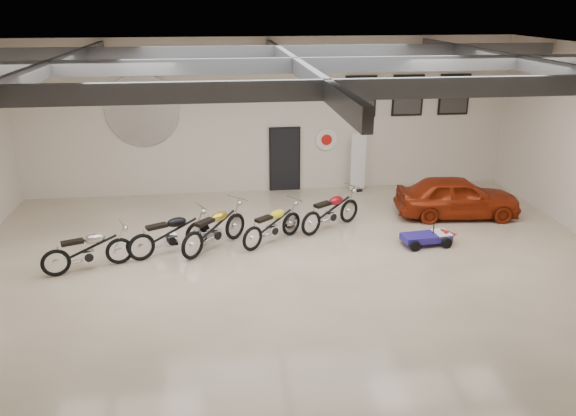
{
  "coord_description": "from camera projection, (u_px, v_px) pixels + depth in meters",
  "views": [
    {
      "loc": [
        -1.7,
        -12.01,
        6.02
      ],
      "look_at": [
        0.0,
        1.2,
        1.1
      ],
      "focal_mm": 35.0,
      "sensor_mm": 36.0,
      "label": 1
    }
  ],
  "objects": [
    {
      "name": "motorcycle_black",
      "position": [
        170.0,
        233.0,
        14.07
      ],
      "size": [
        2.24,
        1.55,
        1.13
      ],
      "primitive_type": null,
      "rotation": [
        0.0,
        0.0,
        0.45
      ],
      "color": "silver",
      "rests_on": "floor"
    },
    {
      "name": "poster_left",
      "position": [
        360.0,
        96.0,
        18.29
      ],
      "size": [
        1.05,
        0.08,
        1.35
      ],
      "primitive_type": null,
      "color": "black",
      "rests_on": "back_wall"
    },
    {
      "name": "back_wall",
      "position": [
        269.0,
        117.0,
        18.18
      ],
      "size": [
        16.0,
        0.02,
        5.0
      ],
      "primitive_type": "cube",
      "color": "beige",
      "rests_on": "floor"
    },
    {
      "name": "floor",
      "position": [
        294.0,
        268.0,
        13.47
      ],
      "size": [
        16.0,
        12.0,
        0.01
      ],
      "primitive_type": "cube",
      "color": "beige",
      "rests_on": "ground"
    },
    {
      "name": "door",
      "position": [
        285.0,
        160.0,
        18.7
      ],
      "size": [
        0.92,
        0.08,
        2.1
      ],
      "primitive_type": "cube",
      "color": "black",
      "rests_on": "back_wall"
    },
    {
      "name": "ceiling_beams",
      "position": [
        295.0,
        65.0,
        11.82
      ],
      "size": [
        15.8,
        11.8,
        0.32
      ],
      "primitive_type": null,
      "color": "#4F5256",
      "rests_on": "ceiling"
    },
    {
      "name": "vintage_car",
      "position": [
        457.0,
        197.0,
        16.52
      ],
      "size": [
        1.79,
        3.7,
        1.22
      ],
      "primitive_type": "imported",
      "rotation": [
        0.0,
        0.0,
        1.47
      ],
      "color": "maroon",
      "rests_on": "floor"
    },
    {
      "name": "oil_sign",
      "position": [
        326.0,
        139.0,
        18.64
      ],
      "size": [
        0.72,
        0.1,
        0.72
      ],
      "primitive_type": null,
      "color": "white",
      "rests_on": "back_wall"
    },
    {
      "name": "motorcycle_silver",
      "position": [
        87.0,
        249.0,
        13.21
      ],
      "size": [
        2.17,
        1.31,
        1.08
      ],
      "primitive_type": null,
      "rotation": [
        0.0,
        0.0,
        0.35
      ],
      "color": "silver",
      "rests_on": "floor"
    },
    {
      "name": "go_kart",
      "position": [
        431.0,
        234.0,
        14.68
      ],
      "size": [
        1.63,
        0.85,
        0.57
      ],
      "primitive_type": null,
      "rotation": [
        0.0,
        0.0,
        0.1
      ],
      "color": "navy",
      "rests_on": "floor"
    },
    {
      "name": "logo_plaque",
      "position": [
        142.0,
        111.0,
        17.55
      ],
      "size": [
        2.3,
        0.06,
        1.16
      ],
      "primitive_type": null,
      "color": "silver",
      "rests_on": "back_wall"
    },
    {
      "name": "motorcycle_gold",
      "position": [
        214.0,
        228.0,
        14.34
      ],
      "size": [
        2.06,
        2.08,
        1.16
      ],
      "primitive_type": null,
      "rotation": [
        0.0,
        0.0,
        0.8
      ],
      "color": "silver",
      "rests_on": "floor"
    },
    {
      "name": "motorcycle_red",
      "position": [
        331.0,
        210.0,
        15.62
      ],
      "size": [
        2.14,
        1.72,
        1.11
      ],
      "primitive_type": null,
      "rotation": [
        0.0,
        0.0,
        0.58
      ],
      "color": "silver",
      "rests_on": "floor"
    },
    {
      "name": "motorcycle_yellow",
      "position": [
        272.0,
        224.0,
        14.72
      ],
      "size": [
        1.98,
        1.75,
        1.05
      ],
      "primitive_type": null,
      "rotation": [
        0.0,
        0.0,
        0.67
      ],
      "color": "silver",
      "rests_on": "floor"
    },
    {
      "name": "poster_right",
      "position": [
        454.0,
        94.0,
        18.68
      ],
      "size": [
        1.05,
        0.08,
        1.35
      ],
      "primitive_type": null,
      "color": "black",
      "rests_on": "back_wall"
    },
    {
      "name": "ceiling",
      "position": [
        295.0,
        53.0,
        11.73
      ],
      "size": [
        16.0,
        12.0,
        0.01
      ],
      "primitive_type": "cube",
      "color": "gray",
      "rests_on": "back_wall"
    },
    {
      "name": "poster_mid",
      "position": [
        408.0,
        95.0,
        18.49
      ],
      "size": [
        1.05,
        0.08,
        1.35
      ],
      "primitive_type": null,
      "color": "black",
      "rests_on": "back_wall"
    },
    {
      "name": "banner_stand",
      "position": [
        358.0,
        163.0,
        18.59
      ],
      "size": [
        0.57,
        0.33,
        1.95
      ],
      "primitive_type": null,
      "rotation": [
        0.0,
        0.0,
        0.24
      ],
      "color": "white",
      "rests_on": "floor"
    }
  ]
}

